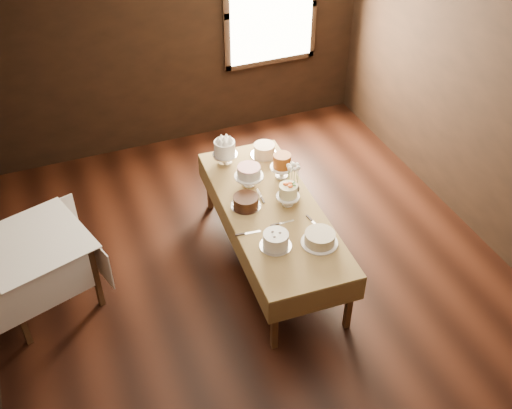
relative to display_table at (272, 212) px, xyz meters
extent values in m
cube|color=black|center=(-0.24, -0.37, -0.65)|extent=(5.00, 6.00, 0.01)
cube|color=beige|center=(-0.24, -0.37, 2.15)|extent=(5.00, 6.00, 0.01)
cube|color=black|center=(-0.24, 2.63, 0.75)|extent=(5.00, 0.02, 2.80)
cube|color=black|center=(2.26, -0.37, 0.75)|extent=(0.02, 6.00, 2.80)
cube|color=#FFEABF|center=(1.06, 2.57, 0.95)|extent=(1.10, 0.05, 1.30)
cube|color=#452A16|center=(-0.41, -1.03, -0.34)|extent=(0.06, 0.06, 0.63)
cube|color=#452A16|center=(-0.31, 1.07, -0.34)|extent=(0.06, 0.06, 0.63)
cube|color=#452A16|center=(0.31, -1.07, -0.34)|extent=(0.06, 0.06, 0.63)
cube|color=#452A16|center=(0.41, 1.03, -0.34)|extent=(0.06, 0.06, 0.63)
cube|color=#452A16|center=(0.00, 0.00, 0.02)|extent=(0.93, 2.25, 0.04)
cube|color=tan|center=(0.00, 0.00, 0.05)|extent=(1.00, 2.31, 0.01)
cube|color=#452A16|center=(-2.46, -0.17, -0.29)|extent=(0.07, 0.07, 0.72)
cube|color=#452A16|center=(-1.76, 0.05, -0.29)|extent=(0.07, 0.07, 0.72)
cube|color=#452A16|center=(-1.98, 0.75, -0.29)|extent=(0.07, 0.07, 0.72)
cube|color=#452A16|center=(-2.22, 0.29, 0.09)|extent=(1.04, 1.04, 0.04)
cube|color=white|center=(-2.22, 0.29, 0.11)|extent=(1.15, 1.15, 0.01)
cylinder|color=silver|center=(-0.17, 0.89, 0.11)|extent=(0.27, 0.27, 0.13)
cylinder|color=white|center=(-0.17, 0.89, 0.26)|extent=(0.31, 0.31, 0.16)
cylinder|color=silver|center=(0.27, 0.87, 0.06)|extent=(0.29, 0.29, 0.01)
cylinder|color=#D2B38C|center=(0.27, 0.87, 0.13)|extent=(0.24, 0.24, 0.13)
cylinder|color=white|center=(-0.07, 0.44, 0.11)|extent=(0.30, 0.30, 0.13)
cylinder|color=white|center=(-0.07, 0.44, 0.23)|extent=(0.26, 0.26, 0.10)
cylinder|color=white|center=(0.29, 0.44, 0.12)|extent=(0.25, 0.25, 0.14)
cylinder|color=#A65117|center=(0.29, 0.44, 0.26)|extent=(0.26, 0.26, 0.14)
cylinder|color=silver|center=(-0.23, 0.12, 0.06)|extent=(0.30, 0.30, 0.01)
cylinder|color=#32170A|center=(-0.23, 0.12, 0.12)|extent=(0.33, 0.33, 0.11)
cylinder|color=white|center=(0.17, 0.00, 0.11)|extent=(0.23, 0.23, 0.12)
cylinder|color=beige|center=(0.17, 0.00, 0.23)|extent=(0.25, 0.25, 0.13)
cylinder|color=silver|center=(-0.18, -0.51, 0.06)|extent=(0.30, 0.30, 0.01)
cylinder|color=white|center=(-0.18, -0.51, 0.13)|extent=(0.32, 0.32, 0.14)
cylinder|color=white|center=(0.20, -0.62, 0.06)|extent=(0.34, 0.34, 0.01)
cylinder|color=beige|center=(0.20, -0.62, 0.12)|extent=(0.31, 0.31, 0.11)
cube|color=silver|center=(0.05, -0.24, 0.06)|extent=(0.24, 0.03, 0.01)
cube|color=silver|center=(0.29, -0.39, 0.06)|extent=(0.06, 0.24, 0.01)
cube|color=silver|center=(-0.03, 0.26, 0.06)|extent=(0.04, 0.24, 0.01)
cube|color=silver|center=(0.30, 0.26, 0.06)|extent=(0.23, 0.12, 0.01)
cube|color=silver|center=(-0.31, -0.26, 0.06)|extent=(0.24, 0.05, 0.01)
imported|color=#2D2823|center=(0.28, 0.14, 0.13)|extent=(0.17, 0.17, 0.15)
camera|label=1|loc=(-1.83, -4.17, 3.79)|focal=42.46mm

